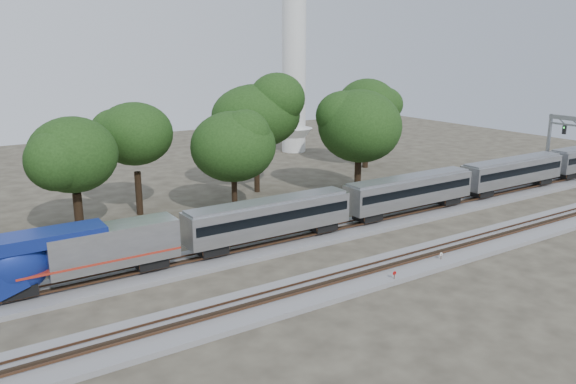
{
  "coord_description": "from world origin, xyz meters",
  "views": [
    {
      "loc": [
        -27.5,
        -35.65,
        17.92
      ],
      "look_at": [
        -1.04,
        5.0,
        5.34
      ],
      "focal_mm": 35.0,
      "sensor_mm": 36.0,
      "label": 1
    }
  ],
  "objects": [
    {
      "name": "switch_lever",
      "position": [
        5.66,
        -5.52,
        0.15
      ],
      "size": [
        0.57,
        0.43,
        0.3
      ],
      "primitive_type": "cube",
      "rotation": [
        0.0,
        0.0,
        -0.3
      ],
      "color": "#512D19",
      "rests_on": "ground"
    },
    {
      "name": "track_far",
      "position": [
        0.0,
        6.0,
        0.21
      ],
      "size": [
        160.0,
        5.0,
        0.73
      ],
      "color": "slate",
      "rests_on": "ground"
    },
    {
      "name": "tree_3",
      "position": [
        -8.84,
        22.95,
        8.91
      ],
      "size": [
        9.07,
        9.07,
        12.79
      ],
      "color": "black",
      "rests_on": "ground"
    },
    {
      "name": "switch_stand_white",
      "position": [
        7.83,
        -5.25,
        0.64
      ],
      "size": [
        0.32,
        0.06,
        1.0
      ],
      "rotation": [
        0.0,
        0.0,
        -0.02
      ],
      "color": "#512D19",
      "rests_on": "ground"
    },
    {
      "name": "tree_2",
      "position": [
        -16.19,
        18.7,
        8.08
      ],
      "size": [
        8.23,
        8.23,
        11.61
      ],
      "color": "black",
      "rests_on": "ground"
    },
    {
      "name": "train",
      "position": [
        15.35,
        6.0,
        3.04
      ],
      "size": [
        84.62,
        2.91,
        4.29
      ],
      "color": "silver",
      "rests_on": "ground"
    },
    {
      "name": "tree_7",
      "position": [
        28.32,
        28.44,
        9.24
      ],
      "size": [
        9.4,
        9.4,
        13.25
      ],
      "color": "black",
      "rests_on": "ground"
    },
    {
      "name": "ground",
      "position": [
        0.0,
        0.0,
        0.0
      ],
      "size": [
        160.0,
        160.0,
        0.0
      ],
      "primitive_type": "plane",
      "color": "#383328",
      "rests_on": "ground"
    },
    {
      "name": "signal_gantry",
      "position": [
        45.27,
        6.0,
        6.5
      ],
      "size": [
        0.62,
        7.33,
        8.92
      ],
      "color": "gray",
      "rests_on": "ground"
    },
    {
      "name": "tree_6",
      "position": [
        16.5,
        16.17,
        8.62
      ],
      "size": [
        8.78,
        8.78,
        12.38
      ],
      "color": "black",
      "rests_on": "ground"
    },
    {
      "name": "switch_stand_red",
      "position": [
        1.59,
        -6.16,
        0.66
      ],
      "size": [
        0.33,
        0.06,
        1.04
      ],
      "rotation": [
        0.0,
        0.0,
        -0.06
      ],
      "color": "#512D19",
      "rests_on": "ground"
    },
    {
      "name": "tree_4",
      "position": [
        -0.12,
        17.14,
        7.56
      ],
      "size": [
        7.71,
        7.71,
        10.87
      ],
      "color": "black",
      "rests_on": "ground"
    },
    {
      "name": "tree_5",
      "position": [
        6.98,
        24.53,
        9.59
      ],
      "size": [
        9.76,
        9.76,
        13.77
      ],
      "color": "black",
      "rests_on": "ground"
    },
    {
      "name": "track_near",
      "position": [
        0.0,
        -4.0,
        0.21
      ],
      "size": [
        160.0,
        5.0,
        0.73
      ],
      "color": "slate",
      "rests_on": "ground"
    }
  ]
}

